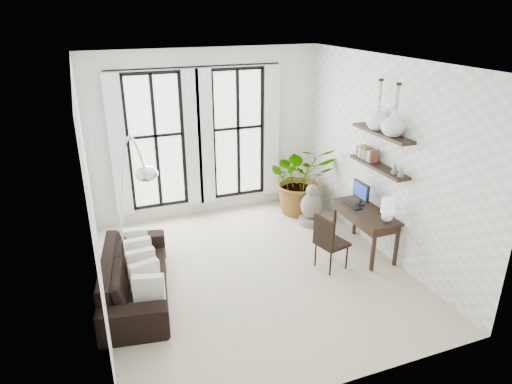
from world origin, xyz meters
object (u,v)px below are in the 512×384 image
desk_chair (328,240)px  arc_lamp (133,186)px  desk (367,214)px  sofa (135,275)px  plant (301,179)px  buddha (311,208)px

desk_chair → arc_lamp: size_ratio=0.39×
desk → desk_chair: 0.89m
arc_lamp → sofa: bearing=-134.6°
plant → desk_chair: plant is taller
plant → arc_lamp: bearing=-154.2°
plant → desk: (0.28, -1.88, -0.00)m
sofa → desk: desk is taller
sofa → desk_chair: desk_chair is taller
arc_lamp → buddha: bearing=17.4°
sofa → arc_lamp: bearing=-35.6°
desk_chair → plant: bearing=61.7°
plant → desk_chair: (-0.56, -2.11, -0.20)m
plant → desk_chair: size_ratio=1.57×
desk → desk_chair: (-0.84, -0.23, -0.19)m
desk → arc_lamp: (-3.63, 0.26, 0.91)m
plant → desk: bearing=-81.5°
sofa → desk_chair: 2.94m
desk → arc_lamp: bearing=175.9°
plant → desk: 1.90m
desk_chair → sofa: bearing=159.1°
desk → buddha: 1.39m
plant → arc_lamp: arc_lamp is taller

